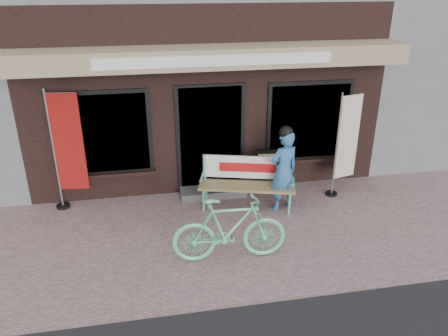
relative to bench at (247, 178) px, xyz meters
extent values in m
plane|color=#A47D80|center=(-0.57, -1.22, -0.57)|extent=(70.00, 70.00, 0.00)
cube|color=black|center=(-0.57, 3.78, 1.23)|extent=(7.00, 6.00, 3.60)
cube|color=tan|center=(-0.57, 0.43, 2.18)|extent=(7.00, 0.80, 0.35)
cube|color=white|center=(-0.57, 0.02, 2.18)|extent=(4.00, 0.02, 0.18)
cube|color=black|center=(-0.57, 0.76, 0.53)|extent=(1.20, 0.06, 2.10)
cube|color=black|center=(-0.57, 0.75, 0.53)|extent=(1.35, 0.04, 2.20)
cube|color=black|center=(-2.57, 0.76, 0.78)|extent=(1.60, 0.06, 1.50)
cube|color=black|center=(1.43, 0.76, 0.78)|extent=(1.60, 0.06, 1.50)
cube|color=black|center=(-2.57, 0.75, 0.78)|extent=(1.75, 0.04, 1.65)
cube|color=black|center=(1.43, 0.75, 0.78)|extent=(1.75, 0.04, 1.65)
cube|color=black|center=(-2.57, 0.70, -0.02)|extent=(1.80, 0.18, 0.06)
cube|color=black|center=(1.43, 0.70, -0.02)|extent=(1.80, 0.18, 0.06)
cube|color=#59595B|center=(-0.57, 0.53, -0.49)|extent=(1.30, 0.45, 0.15)
cylinder|color=#6BD2A0|center=(-0.84, -0.07, -0.36)|extent=(0.05, 0.05, 0.42)
cylinder|color=#6BD2A0|center=(-0.73, 0.32, -0.36)|extent=(0.05, 0.05, 0.42)
cylinder|color=#6BD2A0|center=(0.68, -0.50, -0.36)|extent=(0.05, 0.05, 0.42)
cylinder|color=#6BD2A0|center=(0.79, -0.11, -0.36)|extent=(0.05, 0.05, 0.42)
cube|color=#928150|center=(-0.03, -0.09, -0.12)|extent=(1.83, 0.91, 0.05)
cylinder|color=#6BD2A0|center=(-0.75, 0.32, 0.13)|extent=(0.05, 0.05, 0.54)
cylinder|color=#6BD2A0|center=(0.81, -0.12, 0.13)|extent=(0.05, 0.05, 0.54)
cube|color=white|center=(0.03, 0.12, 0.18)|extent=(1.63, 0.49, 0.44)
cube|color=#B21414|center=(0.03, 0.10, 0.18)|extent=(1.03, 0.30, 0.18)
cylinder|color=#6BD2A0|center=(-0.83, 0.14, 0.05)|extent=(0.16, 0.43, 0.04)
cylinder|color=#6BD2A0|center=(0.78, -0.32, 0.05)|extent=(0.16, 0.43, 0.04)
imported|color=#306BA8|center=(0.62, -0.24, 0.20)|extent=(0.64, 0.50, 1.54)
sphere|color=black|center=(0.62, -0.24, 0.95)|extent=(0.30, 0.30, 0.25)
imported|color=#6BD2A0|center=(-0.66, -1.63, -0.04)|extent=(1.79, 0.58, 1.06)
cylinder|color=gray|center=(-3.45, 0.55, 0.58)|extent=(0.04, 0.04, 2.29)
cylinder|color=gray|center=(-3.19, 0.52, 1.64)|extent=(0.52, 0.09, 0.02)
cube|color=maroon|center=(-3.17, 0.52, 0.74)|extent=(0.52, 0.09, 1.82)
cylinder|color=black|center=(-3.45, 0.55, -0.54)|extent=(0.28, 0.28, 0.05)
cylinder|color=gray|center=(1.77, 0.10, 0.48)|extent=(0.04, 0.04, 2.09)
cylinder|color=gray|center=(2.00, 0.17, 1.45)|extent=(0.46, 0.14, 0.02)
cube|color=beige|center=(2.02, 0.17, 0.62)|extent=(0.47, 0.15, 1.66)
cylinder|color=black|center=(1.77, 0.10, -0.54)|extent=(0.28, 0.28, 0.05)
cube|color=black|center=(0.55, 0.62, -0.14)|extent=(0.44, 0.14, 0.86)
cube|color=beige|center=(0.54, 0.57, -0.04)|extent=(0.36, 0.07, 0.52)
camera|label=1|loc=(-1.77, -7.17, 3.48)|focal=35.00mm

